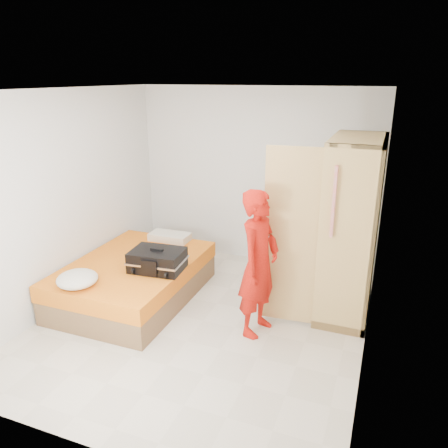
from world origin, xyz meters
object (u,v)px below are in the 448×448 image
at_px(bed, 134,280).
at_px(wardrobe, 346,233).
at_px(person, 259,264).
at_px(round_cushion, 77,279).
at_px(suitcase, 157,260).

xyz_separation_m(bed, wardrobe, (2.50, 0.64, 0.75)).
bearing_deg(wardrobe, person, -134.94).
height_order(person, round_cushion, person).
xyz_separation_m(suitcase, round_cushion, (-0.62, -0.71, -0.04)).
bearing_deg(suitcase, person, -8.47).
height_order(wardrobe, person, wardrobe).
distance_m(bed, wardrobe, 2.69).
relative_size(bed, round_cushion, 4.45).
bearing_deg(bed, round_cushion, -104.95).
bearing_deg(wardrobe, bed, -165.69).
xyz_separation_m(wardrobe, round_cushion, (-2.71, -1.44, -0.41)).
bearing_deg(wardrobe, suitcase, -160.80).
height_order(wardrobe, suitcase, wardrobe).
xyz_separation_m(bed, person, (1.70, -0.17, 0.57)).
bearing_deg(wardrobe, round_cushion, -152.13).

